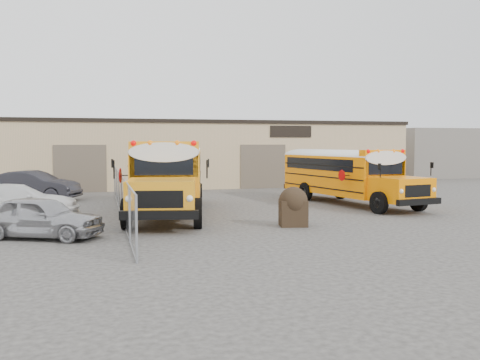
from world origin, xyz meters
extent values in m
plane|color=#353331|center=(0.00, 0.00, 0.00)|extent=(120.00, 120.00, 0.00)
cube|color=tan|center=(0.00, 20.00, 2.25)|extent=(30.00, 10.00, 4.50)
cube|color=black|center=(0.00, 20.00, 4.55)|extent=(30.20, 10.20, 0.25)
cube|color=black|center=(6.00, 14.98, 3.90)|extent=(3.00, 0.08, 0.80)
cube|color=brown|center=(-8.00, 14.98, 1.50)|extent=(3.20, 0.08, 3.00)
cube|color=brown|center=(4.00, 14.98, 1.50)|extent=(3.20, 0.08, 3.00)
cylinder|color=gray|center=(-6.00, -6.00, 0.90)|extent=(0.07, 0.07, 1.80)
cylinder|color=gray|center=(-6.00, -3.00, 0.90)|extent=(0.07, 0.07, 1.80)
cylinder|color=gray|center=(-6.00, 0.00, 0.90)|extent=(0.07, 0.07, 1.80)
cylinder|color=gray|center=(-6.00, 3.00, 0.90)|extent=(0.07, 0.07, 1.80)
cylinder|color=gray|center=(-6.00, 6.00, 0.90)|extent=(0.07, 0.07, 1.80)
cylinder|color=gray|center=(-6.00, 9.00, 0.90)|extent=(0.07, 0.07, 1.80)
cylinder|color=gray|center=(-6.00, 12.00, 0.90)|extent=(0.07, 0.07, 1.80)
cylinder|color=gray|center=(-6.00, 3.00, 1.78)|extent=(0.05, 18.00, 0.05)
cylinder|color=gray|center=(-6.00, 3.00, 0.05)|extent=(0.05, 18.00, 0.05)
cube|color=gray|center=(-6.00, 3.00, 0.90)|extent=(0.02, 18.00, 1.70)
cube|color=gray|center=(24.00, 24.00, 2.20)|extent=(10.00, 8.00, 4.40)
cube|color=orange|center=(-2.49, 10.95, 1.68)|extent=(4.22, 8.61, 2.22)
cube|color=orange|center=(-3.50, 5.73, 1.19)|extent=(2.79, 2.79, 1.25)
cube|color=black|center=(-3.27, 6.92, 2.30)|extent=(2.20, 0.48, 0.81)
cube|color=white|center=(-2.49, 10.95, 2.95)|extent=(4.24, 8.69, 0.43)
cube|color=orange|center=(-3.22, 7.17, 2.98)|extent=(2.71, 1.03, 0.39)
sphere|color=#E50705|center=(-4.38, 7.14, 3.11)|extent=(0.22, 0.22, 0.22)
sphere|color=#E50705|center=(-2.15, 6.71, 3.11)|extent=(0.22, 0.22, 0.22)
sphere|color=orange|center=(-3.77, 7.02, 3.11)|extent=(0.22, 0.22, 0.22)
sphere|color=orange|center=(-2.76, 6.82, 3.11)|extent=(0.22, 0.22, 0.22)
cube|color=black|center=(-3.74, 4.47, 0.69)|extent=(2.65, 0.74, 0.30)
cube|color=black|center=(-1.70, 15.06, 0.69)|extent=(2.65, 0.72, 0.30)
cube|color=black|center=(-2.49, 10.95, 1.59)|extent=(4.23, 8.45, 0.07)
cube|color=black|center=(-2.43, 11.27, 2.30)|extent=(4.01, 7.34, 0.67)
cylinder|color=black|center=(-4.74, 6.09, 0.56)|extent=(0.51, 1.17, 1.13)
cylinder|color=black|center=(-2.21, 5.60, 0.56)|extent=(0.51, 1.17, 1.13)
cylinder|color=black|center=(-3.45, 12.81, 0.56)|extent=(0.51, 1.17, 1.13)
cylinder|color=black|center=(-0.91, 12.32, 0.56)|extent=(0.51, 1.17, 1.13)
cylinder|color=#BF0505|center=(-4.84, 8.53, 1.81)|extent=(0.15, 0.60, 0.61)
cube|color=orange|center=(4.29, 11.40, 1.47)|extent=(3.62, 7.56, 1.96)
cube|color=orange|center=(5.10, 6.79, 1.04)|extent=(2.43, 2.43, 1.10)
cube|color=black|center=(4.91, 7.85, 2.02)|extent=(1.94, 0.40, 0.72)
cube|color=white|center=(4.29, 11.40, 2.60)|extent=(3.63, 7.63, 0.38)
cube|color=orange|center=(4.88, 8.06, 2.62)|extent=(2.39, 0.88, 0.34)
sphere|color=#E50705|center=(3.93, 7.67, 2.74)|extent=(0.19, 0.19, 0.19)
sphere|color=#E50705|center=(5.90, 8.02, 2.74)|extent=(0.19, 0.19, 0.19)
sphere|color=orange|center=(4.47, 7.77, 2.74)|extent=(0.19, 0.19, 0.19)
sphere|color=orange|center=(5.36, 7.92, 2.74)|extent=(0.19, 0.19, 0.19)
cube|color=black|center=(5.30, 5.68, 0.61)|extent=(2.34, 0.61, 0.27)
cube|color=black|center=(3.64, 15.03, 0.61)|extent=(2.34, 0.60, 0.27)
cube|color=black|center=(4.29, 11.40, 1.40)|extent=(3.63, 7.42, 0.06)
cube|color=black|center=(4.24, 11.68, 2.02)|extent=(3.44, 6.44, 0.59)
cylinder|color=black|center=(3.96, 6.70, 0.50)|extent=(0.44, 1.02, 0.99)
cylinder|color=black|center=(6.20, 7.10, 0.50)|extent=(0.44, 1.02, 0.99)
cylinder|color=black|center=(2.91, 12.63, 0.50)|extent=(0.44, 1.02, 0.99)
cylinder|color=black|center=(5.15, 13.02, 0.50)|extent=(0.44, 1.02, 0.99)
cylinder|color=#BF0505|center=(3.12, 8.67, 1.59)|extent=(0.12, 0.53, 0.53)
cube|color=black|center=(0.12, -1.18, 0.49)|extent=(1.13, 1.05, 0.99)
sphere|color=black|center=(0.12, -1.18, 0.94)|extent=(1.09, 1.09, 1.09)
imported|color=#A8A8AD|center=(-8.79, -1.44, 0.70)|extent=(4.41, 3.22, 1.40)
imported|color=white|center=(-10.16, 3.68, 0.71)|extent=(4.99, 2.17, 1.43)
imported|color=black|center=(-10.33, 10.82, 0.81)|extent=(5.18, 3.41, 1.61)
camera|label=1|loc=(-6.93, -19.88, 3.13)|focal=40.00mm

